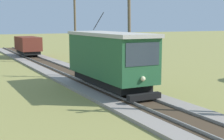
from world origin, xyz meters
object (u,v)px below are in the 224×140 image
object	(u,v)px
red_tram	(109,58)
utility_pole_mid	(129,26)
freight_car	(28,45)
utility_pole_far	(75,26)

from	to	relation	value
red_tram	utility_pole_mid	world-z (taller)	utility_pole_mid
red_tram	freight_car	world-z (taller)	red_tram
utility_pole_mid	utility_pole_far	bearing A→B (deg)	90.00
freight_car	utility_pole_mid	xyz separation A→B (m)	(3.50, -19.56, 2.62)
red_tram	freight_car	xyz separation A→B (m)	(-0.00, 23.01, -0.64)
utility_pole_mid	utility_pole_far	xyz separation A→B (m)	(0.00, 11.82, -0.10)
freight_car	utility_pole_mid	size ratio (longest dim) A/B	0.64
freight_car	utility_pole_far	size ratio (longest dim) A/B	0.65
utility_pole_mid	utility_pole_far	world-z (taller)	utility_pole_mid
red_tram	utility_pole_far	bearing A→B (deg)	77.11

